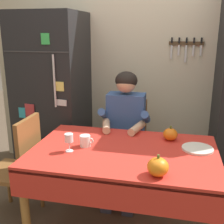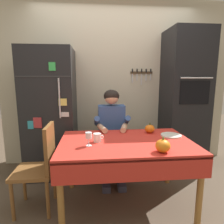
{
  "view_description": "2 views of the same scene",
  "coord_description": "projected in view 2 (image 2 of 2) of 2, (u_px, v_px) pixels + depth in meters",
  "views": [
    {
      "loc": [
        0.35,
        -1.85,
        1.61
      ],
      "look_at": [
        -0.13,
        0.25,
        0.99
      ],
      "focal_mm": 45.24,
      "sensor_mm": 36.0,
      "label": 1
    },
    {
      "loc": [
        -0.34,
        -1.86,
        1.41
      ],
      "look_at": [
        -0.13,
        0.28,
        1.02
      ],
      "focal_mm": 31.2,
      "sensor_mm": 36.0,
      "label": 2
    }
  ],
  "objects": [
    {
      "name": "chair_left_side",
      "position": [
        41.0,
        164.0,
        2.04
      ],
      "size": [
        0.4,
        0.4,
        0.93
      ],
      "color": "brown",
      "rests_on": "ground"
    },
    {
      "name": "seated_person",
      "position": [
        112.0,
        127.0,
        2.64
      ],
      "size": [
        0.47,
        0.55,
        1.25
      ],
      "color": "#38384C",
      "rests_on": "ground"
    },
    {
      "name": "wine_glass",
      "position": [
        89.0,
        136.0,
        1.9
      ],
      "size": [
        0.06,
        0.06,
        0.14
      ],
      "color": "white",
      "rests_on": "dining_table"
    },
    {
      "name": "chair_behind_person",
      "position": [
        111.0,
        139.0,
        2.86
      ],
      "size": [
        0.4,
        0.4,
        0.93
      ],
      "color": "brown",
      "rests_on": "ground"
    },
    {
      "name": "ground_plane",
      "position": [
        127.0,
        209.0,
        2.11
      ],
      "size": [
        10.0,
        10.0,
        0.0
      ],
      "primitive_type": "plane",
      "color": "brown",
      "rests_on": "ground"
    },
    {
      "name": "pumpkin_medium",
      "position": [
        163.0,
        146.0,
        1.75
      ],
      "size": [
        0.13,
        0.13,
        0.14
      ],
      "color": "orange",
      "rests_on": "dining_table"
    },
    {
      "name": "dining_table",
      "position": [
        126.0,
        149.0,
        2.07
      ],
      "size": [
        1.4,
        0.9,
        0.74
      ],
      "color": "#9E6B33",
      "rests_on": "ground"
    },
    {
      "name": "refrigerator",
      "position": [
        51.0,
        113.0,
        2.8
      ],
      "size": [
        0.68,
        0.71,
        1.8
      ],
      "color": "black",
      "rests_on": "ground"
    },
    {
      "name": "coffee_mug",
      "position": [
        97.0,
        138.0,
        2.04
      ],
      "size": [
        0.11,
        0.08,
        0.09
      ],
      "color": "white",
      "rests_on": "dining_table"
    },
    {
      "name": "wall_oven",
      "position": [
        184.0,
        101.0,
        3.0
      ],
      "size": [
        0.6,
        0.64,
        2.1
      ],
      "color": "black",
      "rests_on": "ground"
    },
    {
      "name": "serving_tray",
      "position": [
        171.0,
        135.0,
        2.25
      ],
      "size": [
        0.24,
        0.24,
        0.02
      ],
      "primitive_type": "cylinder",
      "color": "silver",
      "rests_on": "dining_table"
    },
    {
      "name": "pumpkin_large",
      "position": [
        150.0,
        129.0,
        2.37
      ],
      "size": [
        0.12,
        0.12,
        0.12
      ],
      "color": "orange",
      "rests_on": "dining_table"
    },
    {
      "name": "back_wall_assembly",
      "position": [
        117.0,
        84.0,
        3.21
      ],
      "size": [
        3.7,
        0.13,
        2.6
      ],
      "color": "beige",
      "rests_on": "ground"
    }
  ]
}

